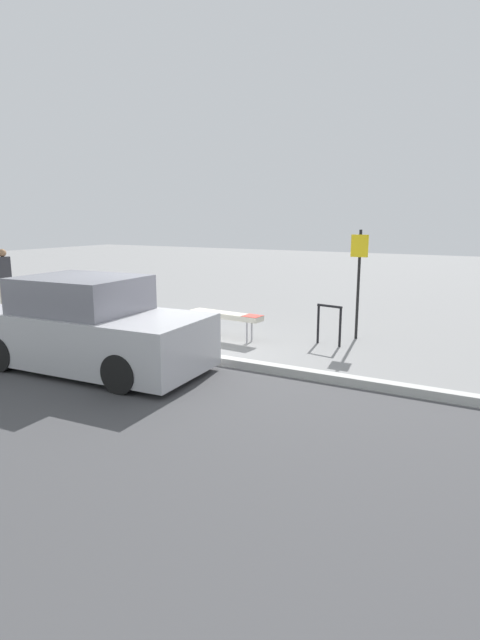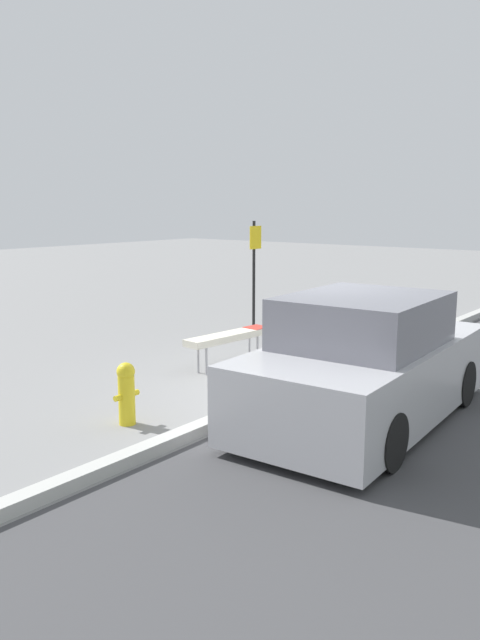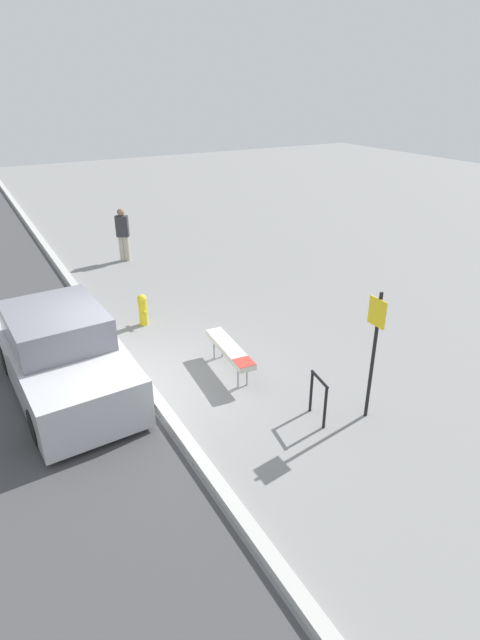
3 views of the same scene
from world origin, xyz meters
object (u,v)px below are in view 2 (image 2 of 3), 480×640
bike_rack (276,316)px  parked_car_near (366,365)px  bench (229,337)px  sign_post (254,266)px  fire_hydrant (126,392)px

bike_rack → parked_car_near: bearing=-131.3°
bench → bike_rack: size_ratio=2.09×
sign_post → parked_car_near: (-3.40, -4.27, -0.69)m
fire_hydrant → bench: bearing=14.8°
fire_hydrant → sign_post: bearing=21.5°
bike_rack → sign_post: 1.23m
bike_rack → parked_car_near: parked_car_near is taller
bench → fire_hydrant: fire_hydrant is taller
bike_rack → parked_car_near: size_ratio=0.20×
bike_rack → fire_hydrant: (-4.96, -1.30, -0.09)m
sign_post → fire_hydrant: bearing=-158.5°
fire_hydrant → parked_car_near: (1.90, -2.18, 0.29)m
bike_rack → fire_hydrant: size_ratio=1.08×
bike_rack → fire_hydrant: 5.13m
sign_post → parked_car_near: 5.50m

